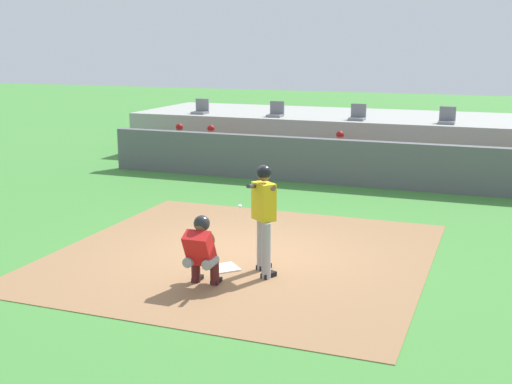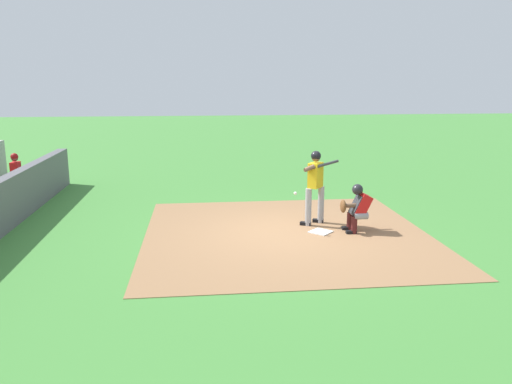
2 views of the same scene
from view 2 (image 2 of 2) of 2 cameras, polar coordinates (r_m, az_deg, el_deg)
ground_plane at (r=11.61m, az=3.45°, el=-4.74°), size 80.00×80.00×0.00m
dirt_infield at (r=11.61m, az=3.45°, el=-4.71°), size 6.40×6.40×0.01m
home_plate at (r=11.76m, az=7.31°, el=-4.47°), size 0.62×0.62×0.02m
batter_at_plate at (r=12.17m, az=6.67°, el=1.04°), size 0.51×0.91×1.80m
catcher_crouched at (r=11.81m, az=11.27°, el=-1.59°), size 0.48×1.79×1.13m
dugout_player_3 at (r=16.88m, az=-25.02°, el=1.89°), size 0.49×0.70×1.30m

